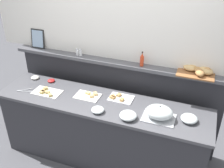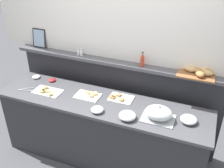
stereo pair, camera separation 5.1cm
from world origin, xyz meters
name	(u,v)px [view 1 (the left image)]	position (x,y,z in m)	size (l,w,h in m)	color
ground_plane	(118,130)	(0.00, 0.60, 0.00)	(12.00, 12.00, 0.00)	#4C4C51
buffet_counter	(102,131)	(0.00, 0.00, 0.44)	(2.51, 0.61, 0.88)	#2D2D33
back_ledge_unit	(115,98)	(0.00, 0.48, 0.64)	(2.69, 0.22, 1.22)	#2D2D33
upper_wall_panel	(117,1)	(0.00, 0.51, 1.91)	(3.29, 0.08, 1.38)	white
sandwich_platter_front	(47,92)	(-0.69, -0.05, 0.89)	(0.35, 0.20, 0.04)	white
sandwich_platter_side	(120,98)	(0.18, 0.14, 0.89)	(0.28, 0.20, 0.04)	silver
sandwich_platter_rear	(88,96)	(-0.19, 0.05, 0.89)	(0.30, 0.20, 0.04)	white
serving_cloche	(159,113)	(0.68, -0.07, 0.95)	(0.34, 0.24, 0.17)	#B7BABF
glass_bowl_large	(98,110)	(0.04, -0.19, 0.91)	(0.14, 0.14, 0.06)	silver
glass_bowl_medium	(189,119)	(0.98, -0.01, 0.91)	(0.17, 0.17, 0.07)	silver
glass_bowl_small	(128,116)	(0.38, -0.18, 0.91)	(0.18, 0.18, 0.07)	silver
condiment_bowl_red	(51,81)	(-0.79, 0.20, 0.90)	(0.09, 0.09, 0.03)	red
condiment_bowl_dark	(35,77)	(-1.03, 0.19, 0.90)	(0.10, 0.10, 0.04)	silver
serving_tongs	(24,91)	(-0.97, -0.11, 0.89)	(0.18, 0.13, 0.01)	#B7BABF
hot_sauce_bottle	(142,60)	(0.35, 0.40, 1.30)	(0.04, 0.04, 0.18)	red
salt_shaker	(77,52)	(-0.49, 0.41, 1.26)	(0.03, 0.03, 0.09)	white
pepper_shaker	(80,52)	(-0.44, 0.41, 1.26)	(0.03, 0.03, 0.09)	white
bread_basket	(199,71)	(0.99, 0.43, 1.26)	(0.40, 0.27, 0.08)	brown
framed_picture	(38,39)	(-1.09, 0.45, 1.34)	(0.19, 0.05, 0.25)	black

